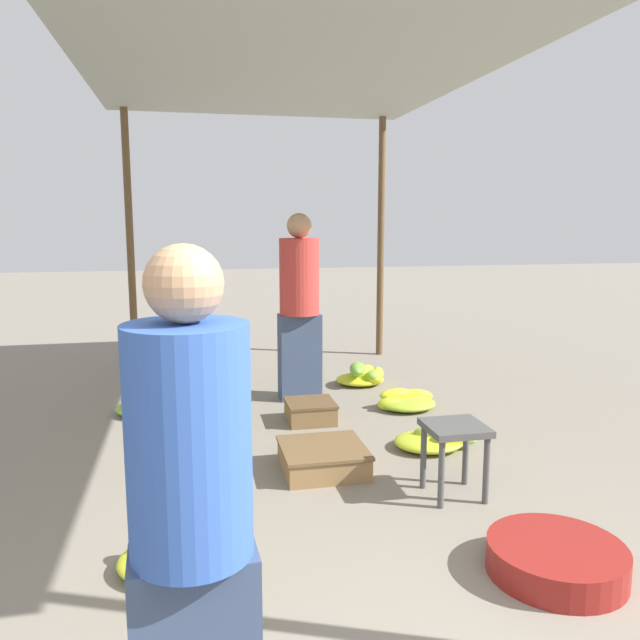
% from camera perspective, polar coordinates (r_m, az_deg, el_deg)
% --- Properties ---
extents(canopy_post_back_left, '(0.08, 0.08, 2.78)m').
position_cam_1_polar(canopy_post_back_left, '(7.13, -16.98, 6.98)').
color(canopy_post_back_left, brown).
rests_on(canopy_post_back_left, ground).
extents(canopy_post_back_right, '(0.08, 0.08, 2.78)m').
position_cam_1_polar(canopy_post_back_right, '(7.45, 5.58, 7.39)').
color(canopy_post_back_right, brown).
rests_on(canopy_post_back_right, ground).
extents(canopy_tarp, '(3.25, 6.05, 0.04)m').
position_cam_1_polar(canopy_tarp, '(4.51, -1.26, 24.49)').
color(canopy_tarp, '#9EA399').
rests_on(canopy_tarp, canopy_post_front_left).
extents(vendor_foreground, '(0.35, 0.34, 1.54)m').
position_cam_1_polar(vendor_foreground, '(1.78, -11.63, -17.72)').
color(vendor_foreground, '#384766').
rests_on(vendor_foreground, ground).
extents(stool, '(0.34, 0.34, 0.43)m').
position_cam_1_polar(stool, '(3.76, 12.23, -10.56)').
color(stool, '#4C4C4C').
rests_on(stool, ground).
extents(basin_black, '(0.62, 0.62, 0.15)m').
position_cam_1_polar(basin_black, '(3.23, 20.78, -19.77)').
color(basin_black, maroon).
rests_on(basin_black, ground).
extents(banana_pile_left_0, '(0.59, 0.52, 0.23)m').
position_cam_1_polar(banana_pile_left_0, '(3.12, -12.95, -20.22)').
color(banana_pile_left_0, yellow).
rests_on(banana_pile_left_0, ground).
extents(banana_pile_left_1, '(0.49, 0.42, 0.31)m').
position_cam_1_polar(banana_pile_left_1, '(5.04, -10.52, -8.09)').
color(banana_pile_left_1, yellow).
rests_on(banana_pile_left_1, ground).
extents(banana_pile_left_2, '(0.55, 0.53, 0.15)m').
position_cam_1_polar(banana_pile_left_2, '(5.50, -15.17, -7.51)').
color(banana_pile_left_2, '#83B935').
rests_on(banana_pile_left_2, ground).
extents(banana_pile_left_3, '(0.47, 0.48, 0.25)m').
position_cam_1_polar(banana_pile_left_3, '(6.05, -12.94, -5.73)').
color(banana_pile_left_3, yellow).
rests_on(banana_pile_left_3, ground).
extents(banana_pile_right_0, '(0.55, 0.49, 0.17)m').
position_cam_1_polar(banana_pile_right_0, '(5.48, 7.82, -7.33)').
color(banana_pile_right_0, '#CAD528').
rests_on(banana_pile_right_0, ground).
extents(banana_pile_right_1, '(0.60, 0.43, 0.18)m').
position_cam_1_polar(banana_pile_right_1, '(4.57, 10.62, -10.62)').
color(banana_pile_right_1, yellow).
rests_on(banana_pile_right_1, ground).
extents(banana_pile_right_2, '(0.52, 0.58, 0.24)m').
position_cam_1_polar(banana_pile_right_2, '(6.19, 4.01, -5.14)').
color(banana_pile_right_2, yellow).
rests_on(banana_pile_right_2, ground).
extents(crate_near, '(0.38, 0.38, 0.17)m').
position_cam_1_polar(crate_near, '(5.06, -0.89, -8.35)').
color(crate_near, brown).
rests_on(crate_near, ground).
extents(crate_mid, '(0.54, 0.54, 0.16)m').
position_cam_1_polar(crate_mid, '(4.12, 0.25, -12.53)').
color(crate_mid, olive).
rests_on(crate_mid, ground).
extents(shopper_walking_mid, '(0.38, 0.37, 1.67)m').
position_cam_1_polar(shopper_walking_mid, '(5.55, -1.89, 1.46)').
color(shopper_walking_mid, '#384766').
rests_on(shopper_walking_mid, ground).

